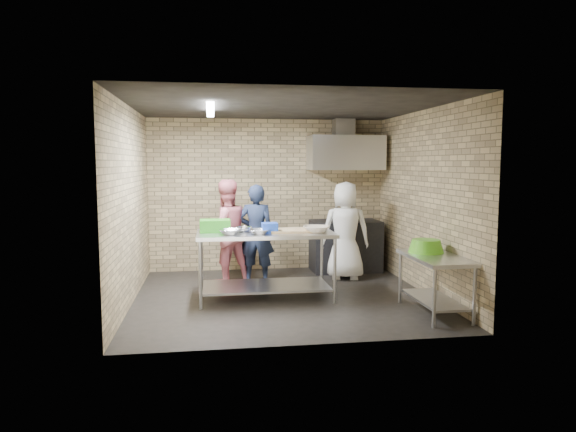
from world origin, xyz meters
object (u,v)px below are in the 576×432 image
object	(u,v)px
prep_table	(266,265)
green_basin	(426,246)
bottle_green	(367,158)
woman_pink	(226,231)
blue_tub	(270,228)
man_navy	(256,234)
stove	(345,246)
green_crate	(215,226)
woman_white	(345,231)
side_counter	(435,285)

from	to	relation	value
prep_table	green_basin	size ratio (longest dim) A/B	4.15
bottle_green	woman_pink	world-z (taller)	bottle_green
blue_tub	man_navy	bearing A→B (deg)	94.90
prep_table	stove	size ratio (longest dim) A/B	1.59
green_crate	woman_white	world-z (taller)	woman_white
green_basin	man_navy	world-z (taller)	man_navy
green_crate	bottle_green	bearing A→B (deg)	33.27
side_counter	man_navy	xyz separation A→B (m)	(-2.10, 2.05, 0.42)
side_counter	blue_tub	bearing A→B (deg)	154.45
woman_pink	green_basin	bearing A→B (deg)	122.50
stove	prep_table	bearing A→B (deg)	-133.58
green_crate	woman_pink	distance (m)	1.01
bottle_green	woman_white	xyz separation A→B (m)	(-0.62, -0.89, -1.21)
stove	green_basin	distance (m)	2.57
side_counter	woman_white	world-z (taller)	woman_white
woman_pink	man_navy	bearing A→B (deg)	147.25
stove	woman_pink	xyz separation A→B (m)	(-2.14, -0.60, 0.38)
prep_table	man_navy	size ratio (longest dim) A/B	1.20
green_basin	woman_pink	size ratio (longest dim) A/B	0.28
prep_table	woman_white	bearing A→B (deg)	35.89
prep_table	bottle_green	bearing A→B (deg)	43.15
woman_white	prep_table	bearing A→B (deg)	46.02
green_basin	prep_table	bearing A→B (deg)	158.32
stove	green_basin	bearing A→B (deg)	-80.24
prep_table	side_counter	world-z (taller)	prep_table
stove	green_basin	world-z (taller)	green_basin
bottle_green	man_navy	xyz separation A→B (m)	(-2.10, -0.94, -1.22)
side_counter	woman_pink	xyz separation A→B (m)	(-2.59, 2.15, 0.46)
prep_table	blue_tub	world-z (taller)	blue_tub
green_basin	blue_tub	bearing A→B (deg)	160.34
man_navy	woman_white	bearing A→B (deg)	-163.87
green_crate	woman_white	bearing A→B (deg)	23.29
stove	man_navy	distance (m)	1.83
man_navy	blue_tub	bearing A→B (deg)	109.13
stove	blue_tub	bearing A→B (deg)	-131.04
side_counter	green_crate	size ratio (longest dim) A/B	2.83
side_counter	green_basin	distance (m)	0.52
blue_tub	woman_white	distance (m)	1.81
stove	green_crate	bearing A→B (deg)	-145.78
green_crate	woman_pink	size ratio (longest dim) A/B	0.26
bottle_green	woman_white	distance (m)	1.62
prep_table	side_counter	distance (m)	2.32
woman_pink	woman_white	xyz separation A→B (m)	(1.97, -0.05, -0.02)
side_counter	bottle_green	xyz separation A→B (m)	(0.00, 2.99, 1.64)
woman_pink	woman_white	world-z (taller)	woman_pink
bottle_green	woman_white	size ratio (longest dim) A/B	0.09
green_crate	man_navy	xyz separation A→B (m)	(0.66, 0.87, -0.25)
side_counter	woman_white	distance (m)	2.23
side_counter	woman_white	bearing A→B (deg)	106.49
green_basin	bottle_green	xyz separation A→B (m)	(0.02, 2.74, 1.18)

